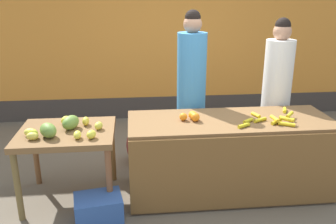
{
  "coord_description": "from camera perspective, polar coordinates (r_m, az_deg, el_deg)",
  "views": [
    {
      "loc": [
        -0.68,
        -3.43,
        2.09
      ],
      "look_at": [
        -0.32,
        0.15,
        0.88
      ],
      "focal_mm": 38.46,
      "sensor_mm": 36.0,
      "label": 1
    }
  ],
  "objects": [
    {
      "name": "ground_plane",
      "position": [
        4.07,
        4.76,
        -12.29
      ],
      "size": [
        24.0,
        24.0,
        0.0
      ],
      "primitive_type": "plane",
      "color": "#665B4C"
    },
    {
      "name": "market_wall_back",
      "position": [
        6.11,
        0.64,
        12.42
      ],
      "size": [
        8.64,
        0.23,
        2.92
      ],
      "color": "orange",
      "rests_on": "ground"
    },
    {
      "name": "fruit_stall_counter",
      "position": [
        3.94,
        9.62,
        -6.86
      ],
      "size": [
        2.12,
        0.8,
        0.83
      ],
      "color": "brown",
      "rests_on": "ground"
    },
    {
      "name": "side_table_wooden",
      "position": [
        3.78,
        -15.71,
        -4.29
      ],
      "size": [
        0.95,
        0.79,
        0.76
      ],
      "color": "brown",
      "rests_on": "ground"
    },
    {
      "name": "banana_bunch_pile",
      "position": [
        3.81,
        16.27,
        -1.06
      ],
      "size": [
        0.7,
        0.55,
        0.07
      ],
      "color": "gold",
      "rests_on": "fruit_stall_counter"
    },
    {
      "name": "orange_pile",
      "position": [
        3.7,
        3.88,
        -0.69
      ],
      "size": [
        0.2,
        0.17,
        0.09
      ],
      "color": "orange",
      "rests_on": "fruit_stall_counter"
    },
    {
      "name": "mango_papaya_pile",
      "position": [
        3.67,
        -16.51,
        -2.36
      ],
      "size": [
        0.76,
        0.56,
        0.14
      ],
      "color": "#D1DD37",
      "rests_on": "side_table_wooden"
    },
    {
      "name": "vendor_woman_blue_shirt",
      "position": [
        4.28,
        3.7,
        3.28
      ],
      "size": [
        0.34,
        0.34,
        1.9
      ],
      "color": "#33333D",
      "rests_on": "ground"
    },
    {
      "name": "vendor_woman_white_shirt",
      "position": [
        4.55,
        16.76,
        2.81
      ],
      "size": [
        0.34,
        0.34,
        1.81
      ],
      "color": "#33333D",
      "rests_on": "ground"
    },
    {
      "name": "produce_crate",
      "position": [
        3.59,
        -10.94,
        -14.83
      ],
      "size": [
        0.49,
        0.39,
        0.26
      ],
      "primitive_type": "cube",
      "rotation": [
        0.0,
        0.0,
        0.16
      ],
      "color": "#3359A5",
      "rests_on": "ground"
    },
    {
      "name": "produce_sack",
      "position": [
        4.58,
        -4.72,
        -5.25
      ],
      "size": [
        0.35,
        0.4,
        0.48
      ],
      "primitive_type": "ellipsoid",
      "rotation": [
        0.0,
        0.0,
        1.43
      ],
      "color": "maroon",
      "rests_on": "ground"
    }
  ]
}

